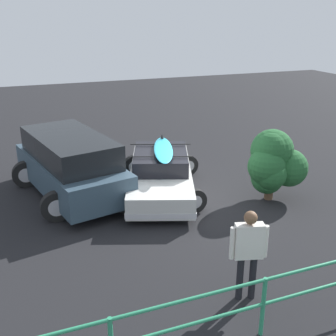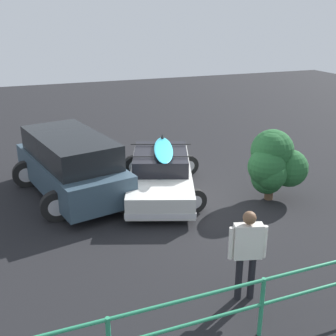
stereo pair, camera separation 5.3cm
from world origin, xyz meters
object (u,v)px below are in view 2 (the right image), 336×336
at_px(suv_car, 71,164).
at_px(bush_near_left, 274,163).
at_px(sedan_car, 161,173).
at_px(person_bystander, 247,248).

xyz_separation_m(suv_car, bush_near_left, (-5.15, 2.26, 0.16)).
height_order(sedan_car, person_bystander, person_bystander).
distance_m(sedan_car, bush_near_left, 3.17).
height_order(person_bystander, bush_near_left, bush_near_left).
relative_size(sedan_car, suv_car, 0.98).
relative_size(suv_car, person_bystander, 2.72).
xyz_separation_m(sedan_car, bush_near_left, (-2.71, 1.57, 0.50)).
distance_m(suv_car, person_bystander, 6.24).
xyz_separation_m(sedan_car, suv_car, (2.44, -0.69, 0.34)).
distance_m(suv_car, bush_near_left, 5.62).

